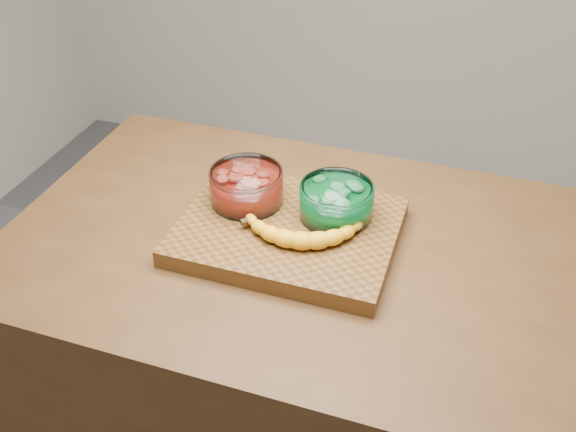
% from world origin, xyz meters
% --- Properties ---
extents(counter, '(1.20, 0.80, 0.90)m').
position_xyz_m(counter, '(0.00, 0.00, 0.45)').
color(counter, '#4F3117').
rests_on(counter, ground).
extents(cutting_board, '(0.45, 0.35, 0.04)m').
position_xyz_m(cutting_board, '(0.00, 0.00, 0.92)').
color(cutting_board, brown).
rests_on(cutting_board, counter).
extents(bowl_red, '(0.16, 0.16, 0.07)m').
position_xyz_m(bowl_red, '(-0.11, 0.05, 0.98)').
color(bowl_red, white).
rests_on(bowl_red, cutting_board).
extents(bowl_green, '(0.16, 0.16, 0.07)m').
position_xyz_m(bowl_green, '(0.09, 0.06, 0.98)').
color(bowl_green, white).
rests_on(bowl_green, cutting_board).
extents(banana, '(0.27, 0.15, 0.04)m').
position_xyz_m(banana, '(0.04, -0.03, 0.96)').
color(banana, '#F8AC16').
rests_on(banana, cutting_board).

